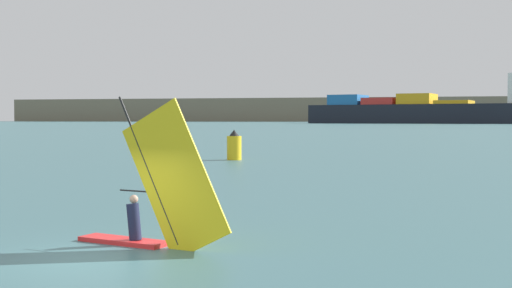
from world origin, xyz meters
name	(u,v)px	position (x,y,z in m)	size (l,w,h in m)	color
ground_plane	(89,260)	(0.00, 0.00, 0.00)	(4000.00, 4000.00, 0.00)	#386066
windsurfer	(151,206)	(0.40, 2.01, 1.03)	(4.55, 0.98, 4.10)	red
cargo_ship	(426,110)	(-66.12, 489.83, 9.96)	(174.34, 45.35, 40.32)	black
distant_headland	(407,111)	(-180.19, 1049.32, 15.14)	(1065.73, 477.64, 30.29)	#756B56
channel_buoy	(234,146)	(-12.68, 35.61, 1.08)	(1.15, 1.15, 2.39)	yellow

